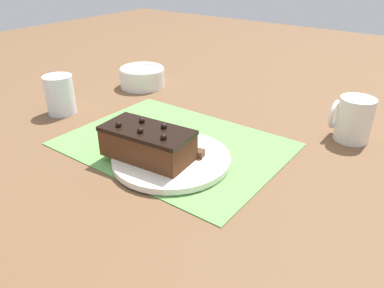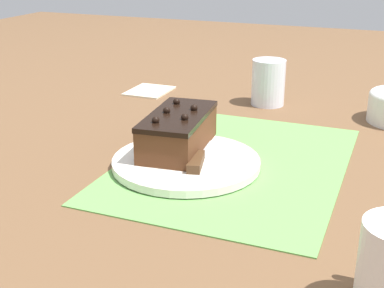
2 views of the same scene
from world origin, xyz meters
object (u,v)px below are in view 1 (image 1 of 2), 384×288
chocolate_cake (148,143)px  coffee_mug (353,119)px  drinking_glass (60,95)px  serving_knife (172,149)px  cake_plate (171,159)px  small_bowl (142,76)px

chocolate_cake → coffee_mug: bearing=-129.4°
drinking_glass → coffee_mug: drinking_glass is taller
serving_knife → coffee_mug: size_ratio=2.07×
chocolate_cake → drinking_glass: bearing=-9.4°
cake_plate → serving_knife: size_ratio=1.15×
drinking_glass → coffee_mug: 0.70m
cake_plate → drinking_glass: (0.39, -0.03, 0.04)m
chocolate_cake → serving_knife: size_ratio=0.92×
serving_knife → chocolate_cake: bearing=138.2°
serving_knife → drinking_glass: size_ratio=2.05×
coffee_mug → small_bowl: bearing=0.9°
drinking_glass → chocolate_cake: bearing=170.6°
cake_plate → drinking_glass: bearing=-4.5°
cake_plate → chocolate_cake: chocolate_cake is taller
drinking_glass → small_bowl: drinking_glass is taller
cake_plate → coffee_mug: size_ratio=2.38×
drinking_glass → small_bowl: 0.28m
small_bowl → cake_plate: bearing=140.1°
drinking_glass → cake_plate: bearing=175.5°
drinking_glass → serving_knife: bearing=177.9°
cake_plate → coffee_mug: coffee_mug is taller
cake_plate → serving_knife: 0.02m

